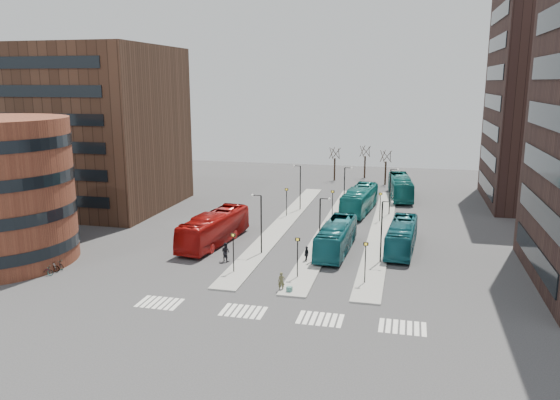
% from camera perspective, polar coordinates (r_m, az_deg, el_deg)
% --- Properties ---
extents(ground, '(160.00, 160.00, 0.00)m').
position_cam_1_polar(ground, '(39.25, -4.20, -13.95)').
color(ground, '#313134').
rests_on(ground, ground).
extents(island_left, '(2.50, 45.00, 0.15)m').
position_cam_1_polar(island_left, '(67.46, 0.26, -2.53)').
color(island_left, gray).
rests_on(island_left, ground).
extents(island_mid, '(2.50, 45.00, 0.15)m').
position_cam_1_polar(island_mid, '(66.39, 5.32, -2.82)').
color(island_mid, gray).
rests_on(island_mid, ground).
extents(island_right, '(2.50, 45.00, 0.15)m').
position_cam_1_polar(island_right, '(65.85, 10.50, -3.11)').
color(island_right, gray).
rests_on(island_right, ground).
extents(suitcase, '(0.50, 0.43, 0.55)m').
position_cam_1_polar(suitcase, '(46.20, 0.98, -9.38)').
color(suitcase, navy).
rests_on(suitcase, ground).
extents(red_bus, '(4.33, 12.67, 3.46)m').
position_cam_1_polar(red_bus, '(59.68, -6.89, -2.95)').
color(red_bus, maroon).
rests_on(red_bus, ground).
extents(teal_bus_a, '(3.15, 11.38, 3.14)m').
position_cam_1_polar(teal_bus_a, '(56.81, 5.90, -3.88)').
color(teal_bus_a, '#135962').
rests_on(teal_bus_a, ground).
extents(teal_bus_b, '(4.18, 12.44, 3.40)m').
position_cam_1_polar(teal_bus_b, '(74.33, 8.31, 0.02)').
color(teal_bus_b, '#167070').
rests_on(teal_bus_b, ground).
extents(teal_bus_c, '(3.24, 11.01, 3.03)m').
position_cam_1_polar(teal_bus_c, '(58.45, 12.60, -3.71)').
color(teal_bus_c, '#135560').
rests_on(teal_bus_c, ground).
extents(teal_bus_d, '(4.12, 12.44, 3.40)m').
position_cam_1_polar(teal_bus_d, '(84.42, 12.47, 1.33)').
color(teal_bus_d, '#146564').
rests_on(teal_bus_d, ground).
extents(traveller, '(0.67, 0.53, 1.62)m').
position_cam_1_polar(traveller, '(46.51, 0.15, -8.52)').
color(traveller, brown).
rests_on(traveller, ground).
extents(commuter_a, '(1.13, 1.02, 1.89)m').
position_cam_1_polar(commuter_a, '(54.04, -5.70, -5.42)').
color(commuter_a, black).
rests_on(commuter_a, ground).
extents(commuter_b, '(0.59, 1.00, 1.59)m').
position_cam_1_polar(commuter_b, '(53.65, 2.79, -5.67)').
color(commuter_b, black).
rests_on(commuter_b, ground).
extents(commuter_c, '(1.06, 1.31, 1.76)m').
position_cam_1_polar(commuter_c, '(54.64, 5.29, -5.28)').
color(commuter_c, black).
rests_on(commuter_c, ground).
extents(bicycle_near, '(1.72, 0.92, 0.86)m').
position_cam_1_polar(bicycle_near, '(54.51, -23.40, -6.82)').
color(bicycle_near, gray).
rests_on(bicycle_near, ground).
extents(bicycle_mid, '(1.80, 0.81, 1.04)m').
position_cam_1_polar(bicycle_mid, '(55.13, -22.88, -6.46)').
color(bicycle_mid, gray).
rests_on(bicycle_mid, ground).
extents(bicycle_far, '(1.75, 0.79, 0.89)m').
position_cam_1_polar(bicycle_far, '(55.83, -22.34, -6.27)').
color(bicycle_far, gray).
rests_on(bicycle_far, ground).
extents(crosswalk_stripes, '(22.35, 2.40, 0.01)m').
position_cam_1_polar(crosswalk_stripes, '(42.30, -0.22, -11.89)').
color(crosswalk_stripes, silver).
rests_on(crosswalk_stripes, ground).
extents(office_block, '(25.00, 20.12, 22.00)m').
position_cam_1_polar(office_block, '(81.29, -20.26, 7.08)').
color(office_block, '#412A1E').
rests_on(office_block, ground).
extents(sign_poles, '(12.45, 22.12, 3.65)m').
position_cam_1_polar(sign_poles, '(59.16, 4.00, -2.35)').
color(sign_poles, black).
rests_on(sign_poles, ground).
extents(lamp_posts, '(14.04, 20.24, 6.12)m').
position_cam_1_polar(lamp_posts, '(63.54, 5.69, -0.27)').
color(lamp_posts, black).
rests_on(lamp_posts, ground).
extents(bare_trees, '(10.97, 8.14, 5.90)m').
position_cam_1_polar(bare_trees, '(97.60, 8.51, 3.56)').
color(bare_trees, black).
rests_on(bare_trees, ground).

